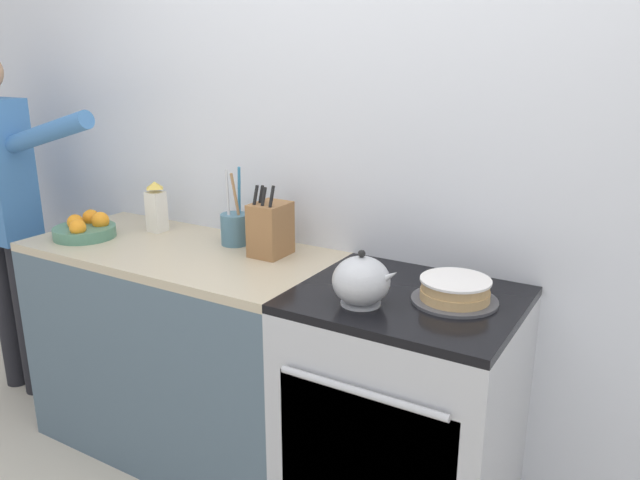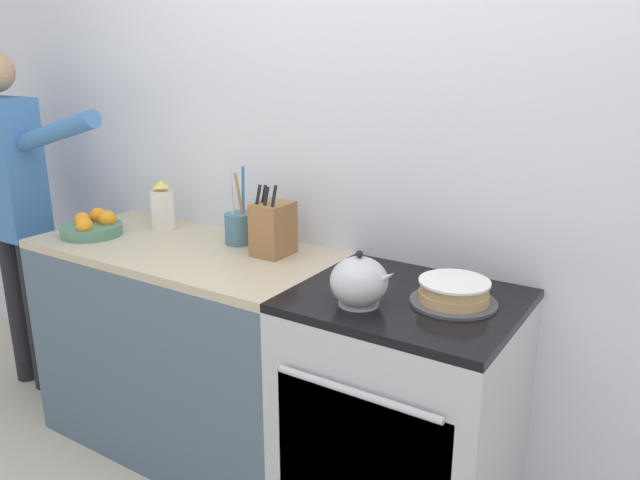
# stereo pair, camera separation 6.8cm
# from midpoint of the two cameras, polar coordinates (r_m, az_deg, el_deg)

# --- Properties ---
(wall_back) EXTENTS (8.00, 0.04, 2.60)m
(wall_back) POSITION_cam_midpoint_polar(r_m,az_deg,el_deg) (2.40, 5.34, 7.48)
(wall_back) COLOR silver
(wall_back) RESTS_ON ground_plane
(counter_cabinet) EXTENTS (1.30, 0.62, 0.92)m
(counter_cabinet) POSITION_cam_midpoint_polar(r_m,az_deg,el_deg) (2.79, -11.27, -9.59)
(counter_cabinet) COLOR #4C6070
(counter_cabinet) RESTS_ON ground_plane
(stove_range) EXTENTS (0.73, 0.65, 0.92)m
(stove_range) POSITION_cam_midpoint_polar(r_m,az_deg,el_deg) (2.28, 8.26, -15.89)
(stove_range) COLOR #B7BABF
(stove_range) RESTS_ON ground_plane
(layer_cake) EXTENTS (0.28, 0.28, 0.08)m
(layer_cake) POSITION_cam_midpoint_polar(r_m,az_deg,el_deg) (2.03, 13.09, -4.73)
(layer_cake) COLOR #4C4C51
(layer_cake) RESTS_ON stove_range
(tea_kettle) EXTENTS (0.23, 0.18, 0.18)m
(tea_kettle) POSITION_cam_midpoint_polar(r_m,az_deg,el_deg) (1.97, 4.64, -3.83)
(tea_kettle) COLOR #B7BABF
(tea_kettle) RESTS_ON stove_range
(knife_block) EXTENTS (0.13, 0.16, 0.29)m
(knife_block) POSITION_cam_midpoint_polar(r_m,az_deg,el_deg) (2.44, -3.52, 1.05)
(knife_block) COLOR olive
(knife_block) RESTS_ON counter_cabinet
(utensil_crock) EXTENTS (0.12, 0.12, 0.33)m
(utensil_crock) POSITION_cam_midpoint_polar(r_m,az_deg,el_deg) (2.61, -6.70, 1.21)
(utensil_crock) COLOR #477084
(utensil_crock) RESTS_ON counter_cabinet
(fruit_bowl) EXTENTS (0.26, 0.26, 0.11)m
(fruit_bowl) POSITION_cam_midpoint_polar(r_m,az_deg,el_deg) (2.88, -19.45, 1.16)
(fruit_bowl) COLOR #4C7F66
(fruit_bowl) RESTS_ON counter_cabinet
(milk_carton) EXTENTS (0.07, 0.07, 0.23)m
(milk_carton) POSITION_cam_midpoint_polar(r_m,az_deg,el_deg) (2.86, -13.55, 2.99)
(milk_carton) COLOR white
(milk_carton) RESTS_ON counter_cabinet
(person_baker) EXTENTS (0.95, 0.20, 1.70)m
(person_baker) POSITION_cam_midpoint_polar(r_m,az_deg,el_deg) (3.37, -25.84, 3.71)
(person_baker) COLOR black
(person_baker) RESTS_ON ground_plane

